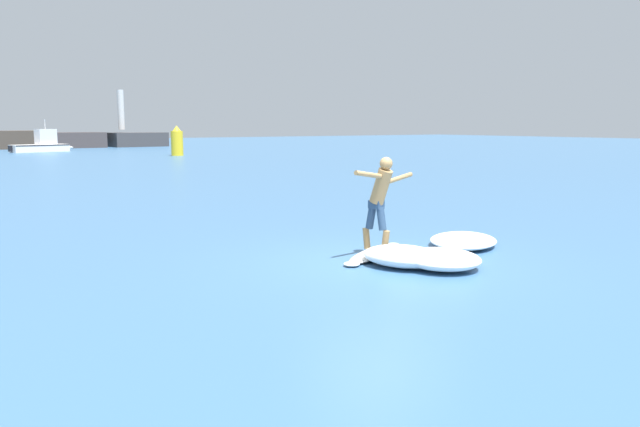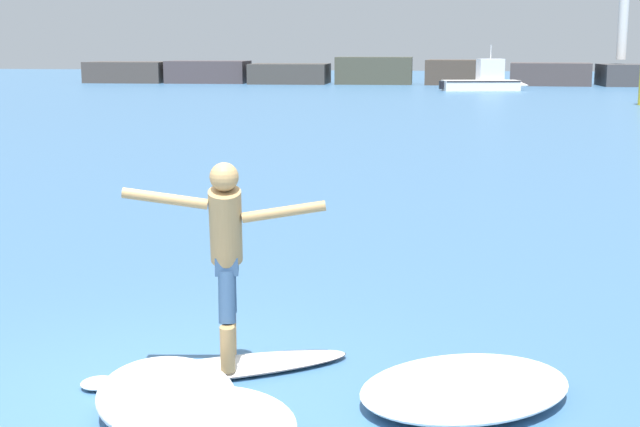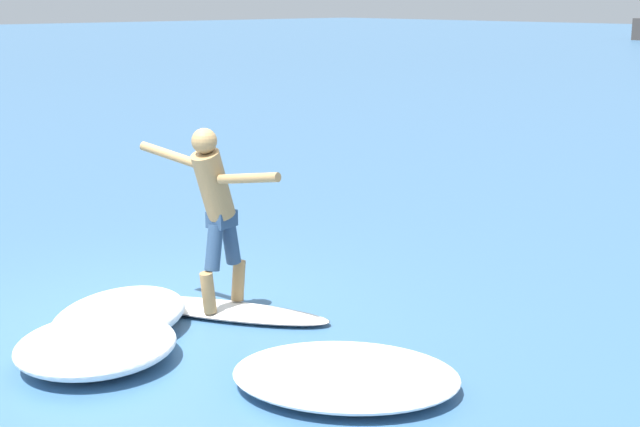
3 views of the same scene
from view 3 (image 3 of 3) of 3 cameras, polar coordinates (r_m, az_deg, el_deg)
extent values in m
plane|color=#3A658E|center=(9.11, -10.36, -6.59)|extent=(200.00, 200.00, 0.00)
ellipsoid|color=white|center=(9.09, -6.15, -6.18)|extent=(2.22, 1.55, 0.09)
ellipsoid|color=white|center=(9.60, -12.37, -5.34)|extent=(0.42, 0.41, 0.08)
ellipsoid|color=#2D2D33|center=(9.09, -6.15, -6.18)|extent=(2.23, 1.57, 0.04)
cone|color=black|center=(8.81, -0.65, -7.51)|extent=(0.07, 0.07, 0.14)
cone|color=black|center=(8.99, -1.29, -7.08)|extent=(0.07, 0.07, 0.14)
cone|color=black|center=(8.73, -1.95, -7.73)|extent=(0.07, 0.07, 0.14)
cylinder|color=#977548|center=(8.84, -7.17, -5.04)|extent=(0.17, 0.20, 0.43)
cylinder|color=navy|center=(8.79, -6.80, -2.19)|extent=(0.20, 0.26, 0.47)
cylinder|color=#977548|center=(9.18, -5.25, -4.29)|extent=(0.17, 0.20, 0.43)
cylinder|color=navy|center=(8.98, -5.73, -1.82)|extent=(0.20, 0.26, 0.47)
cube|color=navy|center=(8.82, -6.30, -0.34)|extent=(0.25, 0.30, 0.16)
cylinder|color=#977548|center=(8.66, -6.84, 1.83)|extent=(0.38, 0.54, 0.73)
sphere|color=#977548|center=(8.49, -7.42, 4.63)|extent=(0.25, 0.25, 0.25)
cylinder|color=#977548|center=(8.26, -4.61, 2.27)|extent=(0.72, 0.24, 0.21)
cylinder|color=#977548|center=(8.88, -9.66, 3.74)|extent=(0.72, 0.25, 0.20)
ellipsoid|color=white|center=(8.08, -14.13, -8.17)|extent=(1.46, 1.54, 0.34)
ellipsoid|color=white|center=(8.68, -12.68, -6.43)|extent=(1.61, 1.83, 0.37)
ellipsoid|color=white|center=(7.38, 1.66, -10.32)|extent=(2.31, 2.23, 0.24)
camera|label=1|loc=(15.13, -59.47, 4.84)|focal=35.00mm
camera|label=2|loc=(5.40, -67.94, 2.66)|focal=50.00mm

